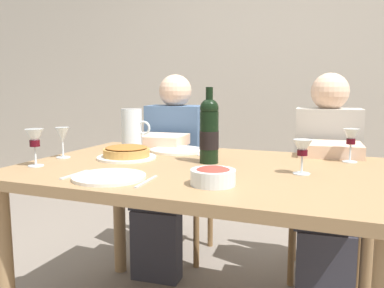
{
  "coord_description": "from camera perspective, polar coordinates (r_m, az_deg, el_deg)",
  "views": [
    {
      "loc": [
        0.56,
        -1.53,
        1.09
      ],
      "look_at": [
        -0.06,
        0.04,
        0.85
      ],
      "focal_mm": 37.64,
      "sensor_mm": 36.0,
      "label": 1
    }
  ],
  "objects": [
    {
      "name": "wine_glass_left_diner",
      "position": [
        1.87,
        21.6,
        0.74
      ],
      "size": [
        0.07,
        0.07,
        0.15
      ],
      "color": "silver",
      "rests_on": "dining_table"
    },
    {
      "name": "dining_table",
      "position": [
        1.69,
        1.46,
        -6.27
      ],
      "size": [
        1.5,
        1.0,
        0.76
      ],
      "color": "#9E7A51",
      "rests_on": "ground"
    },
    {
      "name": "dinner_plate_left_setting",
      "position": [
        1.48,
        -11.65,
        -4.6
      ],
      "size": [
        0.26,
        0.26,
        0.01
      ],
      "primitive_type": "cylinder",
      "color": "white",
      "rests_on": "dining_table"
    },
    {
      "name": "spoon_right_setting",
      "position": [
        2.11,
        -5.84,
        -0.74
      ],
      "size": [
        0.02,
        0.16,
        0.0
      ],
      "primitive_type": "cube",
      "rotation": [
        0.0,
        0.0,
        1.62
      ],
      "color": "silver",
      "rests_on": "dining_table"
    },
    {
      "name": "baked_tart",
      "position": [
        1.86,
        -9.25,
        -1.2
      ],
      "size": [
        0.27,
        0.27,
        0.06
      ],
      "color": "white",
      "rests_on": "dining_table"
    },
    {
      "name": "knife_right_setting",
      "position": [
        1.99,
        1.86,
        -1.24
      ],
      "size": [
        0.02,
        0.18,
        0.0
      ],
      "primitive_type": "cube",
      "rotation": [
        0.0,
        0.0,
        1.51
      ],
      "color": "silver",
      "rests_on": "dining_table"
    },
    {
      "name": "chair_left",
      "position": [
        2.67,
        -1.37,
        -4.62
      ],
      "size": [
        0.43,
        0.43,
        0.87
      ],
      "rotation": [
        0.0,
        0.0,
        3.22
      ],
      "color": "olive",
      "rests_on": "ground"
    },
    {
      "name": "wine_bottle",
      "position": [
        1.72,
        2.44,
        1.88
      ],
      "size": [
        0.08,
        0.08,
        0.33
      ],
      "color": "black",
      "rests_on": "dining_table"
    },
    {
      "name": "wine_glass_spare",
      "position": [
        1.94,
        -17.9,
        1.05
      ],
      "size": [
        0.06,
        0.06,
        0.14
      ],
      "color": "silver",
      "rests_on": "dining_table"
    },
    {
      "name": "diner_right",
      "position": [
        2.23,
        18.57,
        -4.49
      ],
      "size": [
        0.37,
        0.53,
        1.16
      ],
      "rotation": [
        0.0,
        0.0,
        3.24
      ],
      "color": "#B7B2A8",
      "rests_on": "ground"
    },
    {
      "name": "water_pitcher",
      "position": [
        2.11,
        -8.49,
        1.73
      ],
      "size": [
        0.16,
        0.11,
        0.21
      ],
      "color": "silver",
      "rests_on": "dining_table"
    },
    {
      "name": "fork_left_setting",
      "position": [
        1.56,
        -16.26,
        -4.18
      ],
      "size": [
        0.01,
        0.16,
        0.0
      ],
      "primitive_type": "cube",
      "rotation": [
        0.0,
        0.0,
        1.57
      ],
      "color": "silver",
      "rests_on": "dining_table"
    },
    {
      "name": "knife_left_setting",
      "position": [
        1.4,
        -6.48,
        -5.31
      ],
      "size": [
        0.03,
        0.18,
        0.0
      ],
      "primitive_type": "cube",
      "rotation": [
        0.0,
        0.0,
        1.66
      ],
      "color": "silver",
      "rests_on": "dining_table"
    },
    {
      "name": "salad_bowl",
      "position": [
        1.35,
        2.99,
        -4.47
      ],
      "size": [
        0.15,
        0.15,
        0.06
      ],
      "color": "silver",
      "rests_on": "dining_table"
    },
    {
      "name": "wine_glass_right_diner",
      "position": [
        1.56,
        15.37,
        -0.79
      ],
      "size": [
        0.07,
        0.07,
        0.13
      ],
      "color": "silver",
      "rests_on": "dining_table"
    },
    {
      "name": "diner_left",
      "position": [
        2.43,
        -3.21,
        -3.03
      ],
      "size": [
        0.36,
        0.52,
        1.16
      ],
      "rotation": [
        0.0,
        0.0,
        3.22
      ],
      "color": "#4C6B93",
      "rests_on": "ground"
    },
    {
      "name": "dinner_plate_right_setting",
      "position": [
        2.04,
        -2.1,
        -0.89
      ],
      "size": [
        0.27,
        0.27,
        0.01
      ],
      "primitive_type": "cylinder",
      "color": "white",
      "rests_on": "dining_table"
    },
    {
      "name": "chair_right",
      "position": [
        2.48,
        18.32,
        -6.02
      ],
      "size": [
        0.44,
        0.44,
        0.87
      ],
      "rotation": [
        0.0,
        0.0,
        3.24
      ],
      "color": "olive",
      "rests_on": "ground"
    },
    {
      "name": "wine_glass_centre",
      "position": [
        1.77,
        -21.42,
        0.58
      ],
      "size": [
        0.07,
        0.07,
        0.16
      ],
      "color": "silver",
      "rests_on": "dining_table"
    },
    {
      "name": "back_wall",
      "position": [
        3.73,
        13.19,
        12.78
      ],
      "size": [
        8.0,
        0.1,
        2.8
      ],
      "primitive_type": "cube",
      "color": "beige",
      "rests_on": "ground"
    }
  ]
}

